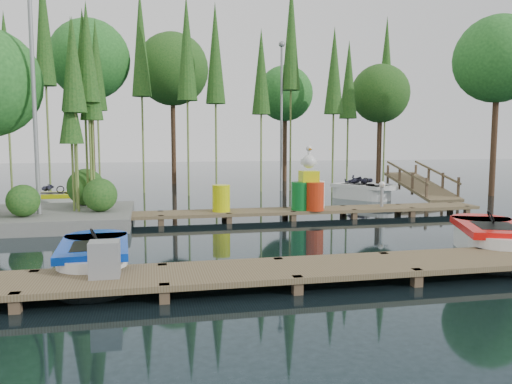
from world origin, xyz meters
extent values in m
plane|color=#192A30|center=(0.00, 0.00, 0.00)|extent=(90.00, 90.00, 0.00)
cube|color=brown|center=(0.00, -4.50, 0.25)|extent=(18.00, 1.50, 0.10)
cube|color=brown|center=(-4.30, -5.13, 0.05)|extent=(0.16, 0.16, 0.50)
cube|color=brown|center=(-4.30, -3.87, 0.05)|extent=(0.16, 0.16, 0.50)
cube|color=brown|center=(-2.15, -5.13, 0.05)|extent=(0.16, 0.16, 0.50)
cube|color=brown|center=(-2.15, -3.87, 0.05)|extent=(0.16, 0.16, 0.50)
cube|color=brown|center=(0.00, -5.13, 0.05)|extent=(0.16, 0.16, 0.50)
cube|color=brown|center=(0.00, -3.87, 0.05)|extent=(0.16, 0.16, 0.50)
cube|color=brown|center=(2.15, -5.13, 0.05)|extent=(0.16, 0.16, 0.50)
cube|color=brown|center=(2.15, -3.87, 0.05)|extent=(0.16, 0.16, 0.50)
cube|color=brown|center=(4.30, -3.87, 0.05)|extent=(0.16, 0.16, 0.50)
cube|color=brown|center=(1.00, 2.50, 0.25)|extent=(15.00, 1.20, 0.10)
cube|color=brown|center=(-6.10, 2.02, 0.05)|extent=(0.16, 0.16, 0.50)
cube|color=brown|center=(-6.10, 2.98, 0.05)|extent=(0.16, 0.16, 0.50)
cube|color=brown|center=(-4.07, 2.02, 0.05)|extent=(0.16, 0.16, 0.50)
cube|color=brown|center=(-4.07, 2.98, 0.05)|extent=(0.16, 0.16, 0.50)
cube|color=brown|center=(-2.04, 2.02, 0.05)|extent=(0.16, 0.16, 0.50)
cube|color=brown|center=(-2.04, 2.98, 0.05)|extent=(0.16, 0.16, 0.50)
cube|color=brown|center=(-0.01, 2.02, 0.05)|extent=(0.16, 0.16, 0.50)
cube|color=brown|center=(-0.01, 2.98, 0.05)|extent=(0.16, 0.16, 0.50)
cube|color=brown|center=(2.01, 2.02, 0.05)|extent=(0.16, 0.16, 0.50)
cube|color=brown|center=(2.01, 2.98, 0.05)|extent=(0.16, 0.16, 0.50)
cube|color=brown|center=(4.04, 2.02, 0.05)|extent=(0.16, 0.16, 0.50)
cube|color=brown|center=(4.04, 2.98, 0.05)|extent=(0.16, 0.16, 0.50)
cube|color=brown|center=(6.07, 2.02, 0.05)|extent=(0.16, 0.16, 0.50)
cube|color=brown|center=(6.07, 2.98, 0.05)|extent=(0.16, 0.16, 0.50)
cube|color=brown|center=(8.10, 2.02, 0.05)|extent=(0.16, 0.16, 0.50)
cube|color=brown|center=(8.10, 2.98, 0.05)|extent=(0.16, 0.16, 0.50)
cube|color=slate|center=(-6.00, 3.00, 0.18)|extent=(6.20, 4.20, 0.42)
sphere|color=#2B5B1E|center=(-5.80, 2.00, 0.84)|extent=(0.90, 0.90, 0.90)
sphere|color=#2B5B1E|center=(-4.40, 4.20, 0.99)|extent=(1.20, 1.20, 1.20)
sphere|color=#2B5B1E|center=(-3.80, 2.60, 0.89)|extent=(1.00, 1.00, 1.00)
cylinder|color=olive|center=(-4.25, 3.56, 2.97)|extent=(0.07, 0.07, 5.93)
cone|color=#2B5B1E|center=(-4.25, 3.56, 5.04)|extent=(0.70, 0.70, 2.97)
cylinder|color=olive|center=(-4.57, 3.40, 2.83)|extent=(0.07, 0.07, 5.66)
cone|color=#2B5B1E|center=(-4.57, 3.40, 4.81)|extent=(0.70, 0.70, 2.83)
cylinder|color=olive|center=(-4.07, 3.59, 2.61)|extent=(0.07, 0.07, 5.22)
cone|color=#2B5B1E|center=(-4.07, 3.59, 4.44)|extent=(0.70, 0.70, 2.61)
cylinder|color=olive|center=(-4.44, 2.78, 2.76)|extent=(0.07, 0.07, 5.53)
cone|color=#2B5B1E|center=(-4.44, 2.78, 4.70)|extent=(0.70, 0.70, 2.76)
cylinder|color=olive|center=(-4.59, 2.90, 2.01)|extent=(0.07, 0.07, 4.01)
cone|color=#2B5B1E|center=(-4.59, 2.90, 3.41)|extent=(0.70, 0.70, 2.01)
cylinder|color=olive|center=(-4.13, 3.45, 3.05)|extent=(0.07, 0.07, 6.11)
cone|color=#2B5B1E|center=(-4.13, 3.45, 5.19)|extent=(0.70, 0.70, 3.05)
cylinder|color=#422C1C|center=(12.74, 6.90, 3.03)|extent=(0.26, 0.26, 6.06)
sphere|color=#2D782B|center=(12.74, 6.90, 6.06)|extent=(3.81, 3.81, 3.81)
cylinder|color=#422C1C|center=(9.99, 12.65, 2.51)|extent=(0.26, 0.26, 5.02)
sphere|color=#2B5B1E|center=(9.99, 12.65, 5.02)|extent=(3.16, 3.16, 3.16)
cylinder|color=#422C1C|center=(5.74, 16.70, 2.65)|extent=(0.26, 0.26, 5.31)
sphere|color=#2D782B|center=(5.74, 16.70, 5.31)|extent=(3.34, 3.34, 3.34)
cylinder|color=#422C1C|center=(-1.00, 16.03, 3.23)|extent=(0.26, 0.26, 6.46)
sphere|color=#2B5B1E|center=(-1.00, 16.03, 6.46)|extent=(4.06, 4.06, 4.06)
cylinder|color=#422C1C|center=(-5.41, 16.00, 3.43)|extent=(0.26, 0.26, 6.85)
sphere|color=#2D782B|center=(-5.41, 16.00, 6.85)|extent=(4.31, 4.31, 4.31)
cylinder|color=olive|center=(-8.16, 10.23, 3.74)|extent=(0.09, 0.09, 7.48)
cone|color=#2B5B1E|center=(-8.16, 10.23, 5.83)|extent=(0.90, 0.90, 4.11)
cylinder|color=olive|center=(-6.71, 10.82, 4.83)|extent=(0.09, 0.09, 9.66)
cone|color=#2B5B1E|center=(-6.71, 10.82, 7.54)|extent=(0.90, 0.90, 5.31)
cylinder|color=olive|center=(-4.68, 11.83, 3.85)|extent=(0.09, 0.09, 7.69)
cone|color=#2B5B1E|center=(-4.68, 11.83, 6.00)|extent=(0.90, 0.90, 4.23)
cylinder|color=olive|center=(-2.63, 11.48, 4.49)|extent=(0.09, 0.09, 8.99)
cone|color=#2B5B1E|center=(-2.63, 11.48, 7.01)|extent=(0.90, 0.90, 4.94)
cylinder|color=olive|center=(-0.63, 9.87, 4.22)|extent=(0.09, 0.09, 8.44)
cone|color=#2B5B1E|center=(-0.63, 9.87, 6.58)|extent=(0.90, 0.90, 4.64)
cylinder|color=olive|center=(0.65, 10.00, 4.11)|extent=(0.09, 0.09, 8.22)
cone|color=#2B5B1E|center=(0.65, 10.00, 6.41)|extent=(0.90, 0.90, 4.52)
cylinder|color=olive|center=(2.96, 10.87, 3.70)|extent=(0.09, 0.09, 7.41)
cone|color=#2B5B1E|center=(2.96, 10.87, 5.78)|extent=(0.90, 0.90, 4.07)
cylinder|color=olive|center=(4.49, 11.10, 4.89)|extent=(0.09, 0.09, 9.77)
cone|color=#2B5B1E|center=(4.49, 11.10, 7.62)|extent=(0.90, 0.90, 5.38)
cylinder|color=olive|center=(6.24, 9.83, 3.70)|extent=(0.09, 0.09, 7.40)
cone|color=#2B5B1E|center=(6.24, 9.83, 5.77)|extent=(0.90, 0.90, 4.07)
cylinder|color=olive|center=(7.63, 11.42, 3.57)|extent=(0.09, 0.09, 7.14)
cone|color=#2B5B1E|center=(7.63, 11.42, 5.57)|extent=(0.90, 0.90, 3.93)
cylinder|color=olive|center=(10.17, 12.43, 4.31)|extent=(0.09, 0.09, 8.61)
cone|color=#2B5B1E|center=(10.17, 12.43, 6.72)|extent=(0.90, 0.90, 4.74)
cylinder|color=gray|center=(-5.50, 2.50, 3.50)|extent=(0.12, 0.12, 7.00)
cylinder|color=gray|center=(4.00, 11.00, 3.50)|extent=(0.12, 0.12, 7.00)
sphere|color=gray|center=(4.00, 11.00, 7.10)|extent=(0.30, 0.30, 0.30)
cube|color=brown|center=(9.00, 6.50, 0.55)|extent=(1.50, 3.94, 0.95)
cube|color=brown|center=(8.30, 4.90, 0.59)|extent=(0.08, 0.08, 0.90)
cube|color=brown|center=(8.30, 6.00, 0.70)|extent=(0.08, 0.08, 0.90)
cube|color=brown|center=(8.30, 7.10, 0.81)|extent=(0.08, 0.08, 0.90)
cube|color=brown|center=(8.30, 8.20, 0.92)|extent=(0.08, 0.08, 0.90)
cube|color=brown|center=(8.30, 6.50, 1.15)|extent=(0.06, 3.54, 0.83)
cube|color=brown|center=(9.70, 4.90, 0.59)|extent=(0.08, 0.08, 0.90)
cube|color=brown|center=(9.70, 6.00, 0.70)|extent=(0.08, 0.08, 0.90)
cube|color=brown|center=(9.70, 7.10, 0.81)|extent=(0.08, 0.08, 0.90)
cube|color=brown|center=(9.70, 8.20, 0.92)|extent=(0.08, 0.08, 0.90)
cube|color=brown|center=(9.70, 6.50, 1.15)|extent=(0.06, 3.54, 0.83)
cube|color=white|center=(-3.40, -3.10, 0.20)|extent=(1.28, 1.29, 0.56)
cylinder|color=white|center=(-3.43, -2.48, 0.20)|extent=(1.28, 1.28, 0.56)
cylinder|color=white|center=(-3.37, -3.72, 0.20)|extent=(1.28, 1.28, 0.56)
cube|color=#0737C1|center=(-3.40, -3.10, 0.51)|extent=(1.35, 2.19, 0.14)
cylinder|color=#0737C1|center=(-3.45, -2.20, 0.51)|extent=(1.31, 1.31, 0.14)
cube|color=black|center=(-3.39, -3.30, 0.56)|extent=(0.81, 1.05, 0.06)
torus|color=black|center=(-3.41, -2.95, 0.71)|extent=(0.17, 0.29, 0.27)
cube|color=white|center=(5.19, -3.06, 0.22)|extent=(1.75, 1.75, 0.61)
cylinder|color=white|center=(5.45, -2.43, 0.22)|extent=(1.74, 1.74, 0.61)
cylinder|color=white|center=(4.94, -3.69, 0.22)|extent=(1.74, 1.74, 0.61)
cube|color=red|center=(5.19, -3.06, 0.56)|extent=(2.14, 2.68, 0.16)
cylinder|color=red|center=(5.56, -2.15, 0.56)|extent=(1.78, 1.78, 0.16)
cube|color=black|center=(5.11, -3.27, 0.61)|extent=(1.18, 1.34, 0.07)
torus|color=black|center=(5.26, -2.90, 0.78)|extent=(0.27, 0.35, 0.30)
cube|color=white|center=(-5.72, 6.51, 0.20)|extent=(1.23, 1.22, 0.56)
cylinder|color=white|center=(-5.11, 6.50, 0.20)|extent=(1.22, 1.22, 0.56)
cylinder|color=white|center=(-6.34, 6.51, 0.20)|extent=(1.22, 1.22, 0.56)
cube|color=#CBD60B|center=(-5.72, 6.51, 0.51)|extent=(2.13, 1.25, 0.14)
cylinder|color=#CBD60B|center=(-4.83, 6.50, 0.51)|extent=(1.25, 1.25, 0.14)
cube|color=black|center=(-5.93, 6.51, 0.55)|extent=(1.01, 0.76, 0.06)
torus|color=black|center=(-5.57, 6.51, 0.71)|extent=(0.28, 0.15, 0.27)
imported|color=#1E1E2D|center=(-5.98, 6.51, 0.80)|extent=(0.44, 0.33, 0.99)
cube|color=white|center=(6.53, 7.12, 0.22)|extent=(1.86, 1.86, 0.61)
cylinder|color=white|center=(6.92, 6.57, 0.22)|extent=(1.85, 1.85, 0.61)
cylinder|color=white|center=(6.14, 7.66, 0.22)|extent=(1.85, 1.85, 0.61)
cube|color=white|center=(6.53, 7.12, 0.55)|extent=(2.44, 2.66, 0.15)
cylinder|color=white|center=(7.10, 6.33, 0.55)|extent=(1.89, 1.89, 0.15)
cube|color=black|center=(6.40, 7.30, 0.60)|extent=(1.30, 1.37, 0.07)
torus|color=black|center=(6.63, 6.98, 0.77)|extent=(0.31, 0.34, 0.29)
imported|color=#1E1E2D|center=(6.37, 7.34, 0.83)|extent=(0.53, 0.55, 0.99)
imported|color=#1E1E2D|center=(6.91, 7.25, 0.76)|extent=(0.40, 0.43, 0.75)
cube|color=gray|center=(-3.08, -4.50, 0.60)|extent=(0.48, 0.41, 0.59)
cylinder|color=#CBD60B|center=(-0.18, 2.50, 0.72)|extent=(0.55, 0.55, 0.83)
cylinder|color=#0B6923|center=(2.33, 2.30, 0.75)|extent=(0.59, 0.59, 0.89)
cylinder|color=white|center=(2.93, 2.60, 0.75)|extent=(0.59, 0.59, 0.89)
cylinder|color=red|center=(2.73, 2.10, 0.75)|extent=(0.59, 0.59, 0.89)
cube|color=#CBD60B|center=(2.63, 2.40, 1.36)|extent=(0.54, 0.54, 0.35)
sphere|color=white|center=(2.63, 2.40, 1.83)|extent=(0.44, 0.44, 0.44)
cylinder|color=white|center=(2.63, 2.40, 2.08)|extent=(0.10, 0.10, 0.30)
sphere|color=white|center=(2.63, 2.40, 2.25)|extent=(0.20, 0.20, 0.20)
cone|color=orange|center=(2.63, 2.20, 2.23)|extent=(0.10, 0.30, 0.10)
cube|color=white|center=(2.63, 2.40, 1.83)|extent=(0.54, 0.06, 0.18)
cylinder|color=gray|center=(5.22, 2.50, 0.62)|extent=(0.11, 0.11, 0.64)
sphere|color=white|center=(5.22, 2.50, 1.04)|extent=(0.21, 0.21, 0.21)
cube|color=gray|center=(5.22, 2.50, 1.04)|extent=(0.53, 0.04, 0.04)
cone|color=orange|center=(5.22, 2.37, 1.04)|extent=(0.04, 0.11, 0.04)
camera|label=1|loc=(-2.32, -12.79, 2.53)|focal=35.00mm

